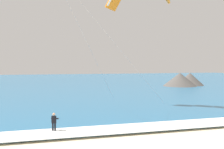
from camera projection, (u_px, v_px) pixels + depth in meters
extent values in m
cube|color=teal|center=(60.00, 82.00, 78.59)|extent=(200.00, 120.00, 0.20)
cube|color=white|center=(116.00, 129.00, 21.82)|extent=(200.00, 3.08, 0.04)
ellipsoid|color=yellow|center=(54.00, 133.00, 21.25)|extent=(1.04, 1.44, 0.05)
cube|color=black|center=(54.00, 132.00, 21.46)|extent=(0.17, 0.13, 0.04)
cube|color=black|center=(54.00, 133.00, 21.03)|extent=(0.17, 0.13, 0.04)
cylinder|color=black|center=(53.00, 128.00, 21.25)|extent=(0.14, 0.14, 0.84)
cylinder|color=black|center=(55.00, 128.00, 21.21)|extent=(0.14, 0.14, 0.84)
cube|color=black|center=(54.00, 120.00, 21.20)|extent=(0.39, 0.34, 0.60)
sphere|color=tan|center=(54.00, 114.00, 21.18)|extent=(0.22, 0.22, 0.22)
cylinder|color=black|center=(53.00, 118.00, 21.39)|extent=(0.32, 0.49, 0.22)
cylinder|color=black|center=(57.00, 119.00, 21.32)|extent=(0.32, 0.49, 0.22)
cylinder|color=black|center=(56.00, 118.00, 21.57)|extent=(0.50, 0.29, 0.04)
cube|color=#3F3F42|center=(55.00, 122.00, 21.33)|extent=(0.14, 0.13, 0.10)
cube|color=orange|center=(113.00, 3.00, 33.84)|extent=(2.15, 1.60, 2.02)
cylinder|color=#B2B2B7|center=(117.00, 46.00, 25.64)|extent=(12.93, 5.58, 12.38)
cylinder|color=#B2B2B7|center=(89.00, 47.00, 27.66)|extent=(8.46, 11.03, 12.38)
cone|color=#56514C|center=(190.00, 79.00, 66.91)|extent=(7.44, 7.44, 3.38)
cone|color=#56514C|center=(180.00, 80.00, 64.48)|extent=(8.62, 8.62, 3.47)
cone|color=#665B51|center=(182.00, 81.00, 64.91)|extent=(5.53, 5.53, 2.82)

